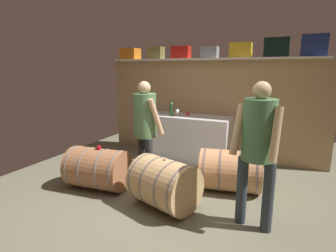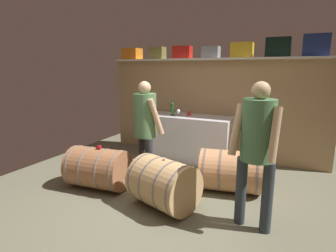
% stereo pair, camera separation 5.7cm
% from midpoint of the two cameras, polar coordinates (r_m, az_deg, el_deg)
% --- Properties ---
extents(ground_plane, '(5.66, 8.30, 0.02)m').
position_cam_midpoint_polar(ground_plane, '(4.14, 0.10, -13.67)').
color(ground_plane, '#6A6953').
extents(back_wall_panel, '(4.46, 0.10, 1.94)m').
position_cam_midpoint_polar(back_wall_panel, '(5.59, 8.43, 3.52)').
color(back_wall_panel, tan).
rests_on(back_wall_panel, ground).
extents(high_shelf_board, '(4.10, 0.40, 0.03)m').
position_cam_midpoint_polar(high_shelf_board, '(5.39, 8.29, 13.74)').
color(high_shelf_board, silver).
rests_on(high_shelf_board, back_wall_panel).
extents(toolcase_orange, '(0.41, 0.29, 0.23)m').
position_cam_midpoint_polar(toolcase_orange, '(6.15, -8.22, 14.75)').
color(toolcase_orange, orange).
rests_on(toolcase_orange, high_shelf_board).
extents(toolcase_olive, '(0.33, 0.21, 0.24)m').
position_cam_midpoint_polar(toolcase_olive, '(5.83, -2.87, 15.05)').
color(toolcase_olive, olive).
rests_on(toolcase_olive, high_shelf_board).
extents(toolcase_red, '(0.37, 0.26, 0.24)m').
position_cam_midpoint_polar(toolcase_red, '(5.59, 2.45, 15.19)').
color(toolcase_red, red).
rests_on(toolcase_red, high_shelf_board).
extents(toolcase_grey, '(0.32, 0.22, 0.22)m').
position_cam_midpoint_polar(toolcase_grey, '(5.39, 8.41, 15.06)').
color(toolcase_grey, gray).
rests_on(toolcase_grey, high_shelf_board).
extents(toolcase_yellow, '(0.40, 0.32, 0.26)m').
position_cam_midpoint_polar(toolcase_yellow, '(5.25, 14.73, 15.14)').
color(toolcase_yellow, yellow).
rests_on(toolcase_yellow, high_shelf_board).
extents(toolcase_black, '(0.41, 0.24, 0.33)m').
position_cam_midpoint_polar(toolcase_black, '(5.17, 21.58, 15.10)').
color(toolcase_black, black).
rests_on(toolcase_black, high_shelf_board).
extents(toolcase_navy, '(0.40, 0.22, 0.35)m').
position_cam_midpoint_polar(toolcase_navy, '(5.16, 28.13, 14.71)').
color(toolcase_navy, navy).
rests_on(toolcase_navy, high_shelf_board).
extents(work_cabinet, '(1.77, 0.68, 0.87)m').
position_cam_midpoint_polar(work_cabinet, '(5.43, 3.49, -2.36)').
color(work_cabinet, white).
rests_on(work_cabinet, ground).
extents(wine_bottle_green, '(0.07, 0.07, 0.30)m').
position_cam_midpoint_polar(wine_bottle_green, '(5.30, 0.36, 3.65)').
color(wine_bottle_green, '#285427').
rests_on(wine_bottle_green, work_cabinet).
extents(wine_glass, '(0.08, 0.08, 0.14)m').
position_cam_midpoint_polar(wine_glass, '(5.24, 1.66, 3.08)').
color(wine_glass, white).
rests_on(wine_glass, work_cabinet).
extents(red_funnel, '(0.11, 0.11, 0.10)m').
position_cam_midpoint_polar(red_funnel, '(5.40, 3.82, 2.83)').
color(red_funnel, red).
rests_on(red_funnel, work_cabinet).
extents(wine_barrel_near, '(0.93, 0.69, 0.63)m').
position_cam_midpoint_polar(wine_barrel_near, '(4.27, -14.92, -8.61)').
color(wine_barrel_near, '#9F6741').
rests_on(wine_barrel_near, ground).
extents(wine_barrel_far, '(0.97, 0.77, 0.62)m').
position_cam_midpoint_polar(wine_barrel_far, '(4.15, 12.49, -9.12)').
color(wine_barrel_far, tan).
rests_on(wine_barrel_far, ground).
extents(wine_barrel_flank, '(0.96, 0.85, 0.66)m').
position_cam_midpoint_polar(wine_barrel_flank, '(3.58, -1.22, -12.03)').
color(wine_barrel_flank, tan).
rests_on(wine_barrel_flank, ground).
extents(tasting_cup, '(0.06, 0.06, 0.04)m').
position_cam_midpoint_polar(tasting_cup, '(4.14, -14.69, -4.41)').
color(tasting_cup, red).
rests_on(tasting_cup, wine_barrel_near).
extents(winemaker_pouring, '(0.52, 0.41, 1.66)m').
position_cam_midpoint_polar(winemaker_pouring, '(3.07, 17.90, -3.05)').
color(winemaker_pouring, '#2D353C').
rests_on(winemaker_pouring, ground).
extents(visitor_tasting, '(0.52, 0.49, 1.61)m').
position_cam_midpoint_polar(visitor_tasting, '(4.06, -5.19, 0.61)').
color(visitor_tasting, '#2A2E31').
rests_on(visitor_tasting, ground).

